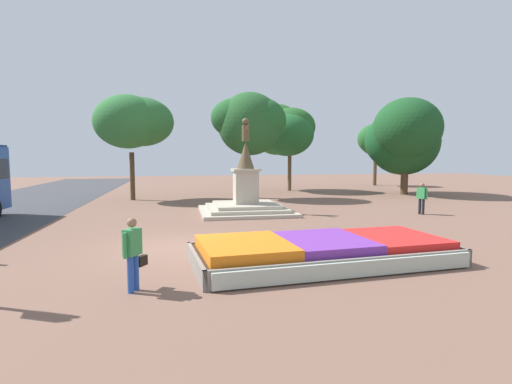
# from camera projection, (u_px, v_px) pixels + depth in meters

# --- Properties ---
(ground_plane) EXTENTS (92.19, 92.19, 0.00)m
(ground_plane) POSITION_uv_depth(u_px,v_px,m) (178.00, 248.00, 12.45)
(ground_plane) COLOR brown
(flower_planter) EXTENTS (7.23, 3.68, 0.70)m
(flower_planter) POSITION_uv_depth(u_px,v_px,m) (322.00, 252.00, 10.68)
(flower_planter) COLOR #38281C
(flower_planter) RESTS_ON ground_plane
(statue_monument) EXTENTS (4.55, 4.55, 4.75)m
(statue_monument) POSITION_uv_depth(u_px,v_px,m) (246.00, 197.00, 20.15)
(statue_monument) COLOR #B4AA95
(statue_monument) RESTS_ON ground_plane
(pedestrian_with_handbag) EXTENTS (0.47, 0.66, 1.58)m
(pedestrian_with_handbag) POSITION_uv_depth(u_px,v_px,m) (133.00, 250.00, 8.40)
(pedestrian_with_handbag) COLOR #264CA5
(pedestrian_with_handbag) RESTS_ON ground_plane
(pedestrian_crossing_plaza) EXTENTS (0.37, 0.52, 1.56)m
(pedestrian_crossing_plaza) POSITION_uv_depth(u_px,v_px,m) (422.00, 196.00, 19.55)
(pedestrian_crossing_plaza) COLOR black
(pedestrian_crossing_plaza) RESTS_ON ground_plane
(park_tree_far_left) EXTENTS (3.45, 3.03, 5.84)m
(park_tree_far_left) POSITION_uv_depth(u_px,v_px,m) (375.00, 141.00, 37.99)
(park_tree_far_left) COLOR brown
(park_tree_far_left) RESTS_ON ground_plane
(park_tree_behind_statue) EXTENTS (5.02, 5.92, 7.16)m
(park_tree_behind_statue) POSITION_uv_depth(u_px,v_px,m) (284.00, 131.00, 32.42)
(park_tree_behind_statue) COLOR brown
(park_tree_behind_statue) RESTS_ON ground_plane
(park_tree_far_right) EXTENTS (4.94, 4.81, 6.69)m
(park_tree_far_right) POSITION_uv_depth(u_px,v_px,m) (135.00, 122.00, 25.37)
(park_tree_far_right) COLOR #4C3823
(park_tree_far_right) RESTS_ON ground_plane
(park_tree_street_side) EXTENTS (5.67, 6.66, 6.98)m
(park_tree_street_side) POSITION_uv_depth(u_px,v_px,m) (402.00, 137.00, 29.46)
(park_tree_street_side) COLOR #4C3823
(park_tree_street_side) RESTS_ON ground_plane
(park_tree_mid_canopy) EXTENTS (4.96, 4.07, 7.01)m
(park_tree_mid_canopy) POSITION_uv_depth(u_px,v_px,m) (250.00, 122.00, 26.17)
(park_tree_mid_canopy) COLOR brown
(park_tree_mid_canopy) RESTS_ON ground_plane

